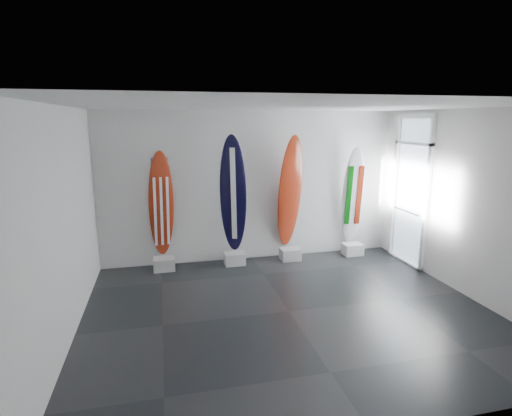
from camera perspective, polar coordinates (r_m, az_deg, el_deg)
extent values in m
plane|color=black|center=(6.27, 4.66, -14.37)|extent=(6.00, 6.00, 0.00)
plane|color=white|center=(5.60, 5.21, 14.20)|extent=(6.00, 6.00, 0.00)
plane|color=silver|center=(8.12, -0.57, 3.04)|extent=(6.00, 0.00, 6.00)
plane|color=silver|center=(3.57, 17.64, -9.84)|extent=(6.00, 0.00, 6.00)
plane|color=silver|center=(5.62, -25.62, -2.42)|extent=(0.00, 5.00, 5.00)
plane|color=silver|center=(7.26, 28.05, 0.45)|extent=(0.00, 5.00, 5.00)
cube|color=silver|center=(7.97, -12.85, -7.74)|extent=(0.40, 0.30, 0.24)
ellipsoid|color=#9A2912|center=(7.75, -13.26, 0.47)|extent=(0.50, 0.40, 2.05)
cube|color=silver|center=(8.08, -3.03, -7.15)|extent=(0.40, 0.30, 0.24)
ellipsoid|color=black|center=(7.84, -3.27, 1.93)|extent=(0.58, 0.43, 2.32)
cube|color=silver|center=(8.35, 4.88, -6.52)|extent=(0.40, 0.30, 0.24)
ellipsoid|color=#9A2912|center=(8.12, 4.82, 2.20)|extent=(0.60, 0.49, 2.31)
cube|color=silver|center=(8.86, 13.50, -5.70)|extent=(0.40, 0.30, 0.24)
ellipsoid|color=white|center=(8.67, 13.58, 1.72)|extent=(0.51, 0.40, 2.06)
cube|color=silver|center=(8.21, -17.54, -5.72)|extent=(0.09, 0.02, 0.13)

